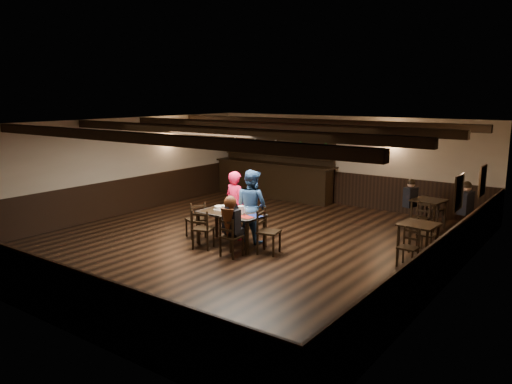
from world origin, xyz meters
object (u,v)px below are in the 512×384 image
Objects in this scene: chair_near_left at (202,226)px; man_blue at (252,206)px; woman_pink at (236,205)px; dining_table at (231,217)px; cake at (219,208)px; bar_counter at (275,175)px; chair_near_right at (229,234)px.

man_blue is at bearing 65.66° from chair_near_left.
woman_pink is (0.09, 1.08, 0.28)m from chair_near_left.
dining_table is 0.45m from cake.
bar_counter is (-2.25, 5.09, 0.06)m from dining_table.
bar_counter reaches higher than cake.
dining_table is at bearing 59.80° from chair_near_left.
bar_counter is at bearing 113.85° from dining_table.
man_blue is at bearing -61.96° from bar_counter.
chair_near_left is at bearing 94.89° from woman_pink.
dining_table is 1.78× the size of chair_near_right.
chair_near_left is 0.53× the size of man_blue.
dining_table is 0.57m from woman_pink.
man_blue is (0.43, 0.05, 0.03)m from woman_pink.
chair_near_left is 6.00m from bar_counter.
bar_counter is (-1.91, 5.68, 0.21)m from chair_near_left.
cake is 5.32m from bar_counter.
man_blue reaches higher than chair_near_left.
man_blue is at bearing 37.12° from cake.
chair_near_right reaches higher than dining_table.
woman_pink is 0.96× the size of man_blue.
chair_near_right is at bearing -40.13° from cake.
chair_near_left is at bearing -120.20° from dining_table.
man_blue is (0.51, 1.14, 0.32)m from chair_near_left.
cake is 0.06× the size of bar_counter.
woman_pink is at bearing 85.50° from chair_near_left.
dining_table is 0.70m from chair_near_left.
bar_counter is (-2.42, 4.55, -0.11)m from man_blue.
chair_near_right is 0.51× the size of man_blue.
woman_pink reaches higher than chair_near_left.
woman_pink is 5.95× the size of cake.
cake is at bearing 166.61° from dining_table.
man_blue is (0.17, 0.55, 0.17)m from dining_table.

